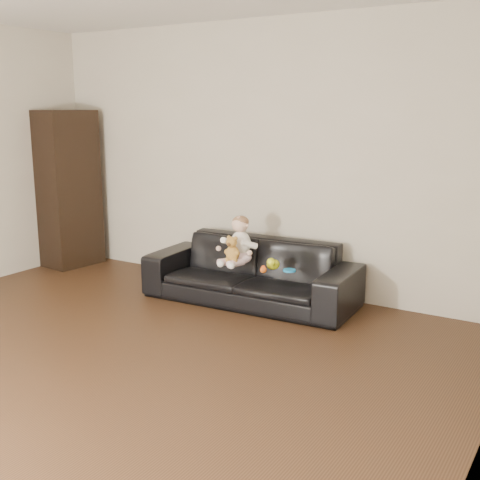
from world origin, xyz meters
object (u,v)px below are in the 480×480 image
Objects in this scene: sofa at (251,272)px; cabinet at (69,189)px; toy_blue_disc at (289,270)px; baby at (239,243)px; toy_green at (273,264)px; teddy_bear at (232,249)px; toy_rattle at (263,270)px.

sofa is 1.12× the size of cabinet.
toy_blue_disc is at bearing -15.18° from sofa.
baby reaches higher than sofa.
toy_green is at bearing -24.81° from sofa.
teddy_bear reaches higher than toy_blue_disc.
teddy_bear is (0.01, -0.14, -0.03)m from baby.
toy_rattle is at bearing -133.80° from toy_blue_disc.
baby reaches higher than toy_green.
baby reaches higher than toy_blue_disc.
toy_green is at bearing 2.06° from cabinet.
toy_blue_disc is at bearing 8.82° from toy_green.
sofa reaches higher than toy_blue_disc.
cabinet is 29.68× the size of toy_rattle.
toy_rattle is 0.24m from toy_blue_disc.
toy_rattle is (2.74, -0.37, -0.47)m from cabinet.
teddy_bear is 0.54m from toy_blue_disc.
toy_rattle is at bearing -96.09° from toy_green.
baby is at bearing 154.90° from toy_rattle.
toy_green reaches higher than toy_rattle.
toy_rattle is 0.53× the size of toy_blue_disc.
teddy_bear is at bearing -160.68° from toy_green.
teddy_bear is at bearing -104.82° from sofa.
sofa is at bearing 167.79° from toy_blue_disc.
baby is 0.41m from toy_rattle.
toy_blue_disc is at bearing 47.06° from teddy_bear.
sofa is at bearing 136.58° from toy_rattle.
sofa is at bearing 158.16° from toy_green.
cabinet reaches higher than toy_green.
toy_blue_disc is (0.16, 0.17, -0.02)m from toy_rattle.
cabinet is at bearing -166.16° from baby.
toy_green is at bearing 16.69° from baby.
sofa is 14.92× the size of toy_green.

